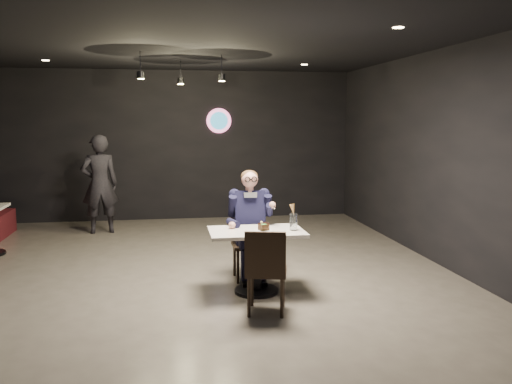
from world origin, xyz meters
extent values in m
plane|color=#6D665B|center=(0.00, 0.00, 0.00)|extent=(9.00, 9.00, 0.00)
cube|color=black|center=(0.00, 2.00, 2.88)|extent=(1.40, 1.20, 0.36)
cube|color=silver|center=(0.76, -0.48, 0.38)|extent=(1.10, 0.70, 0.75)
cube|color=black|center=(0.76, 0.07, 0.46)|extent=(0.42, 0.46, 0.92)
cube|color=black|center=(0.76, -1.14, 0.46)|extent=(0.52, 0.55, 0.92)
cube|color=black|center=(0.76, 0.07, 0.72)|extent=(0.60, 0.80, 1.44)
cylinder|color=white|center=(0.83, -0.56, 0.76)|extent=(0.23, 0.23, 0.01)
cube|color=black|center=(0.84, -0.54, 0.80)|extent=(0.13, 0.12, 0.08)
ellipsoid|color=green|center=(0.83, -0.60, 0.84)|extent=(0.07, 0.04, 0.01)
cylinder|color=silver|center=(1.19, -0.55, 0.85)|extent=(0.09, 0.09, 0.20)
cone|color=tan|center=(1.18, -0.54, 0.99)|extent=(0.08, 0.08, 0.13)
imported|color=black|center=(-1.45, 3.32, 0.88)|extent=(0.71, 0.53, 1.76)
camera|label=1|loc=(-0.24, -6.59, 2.04)|focal=38.00mm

